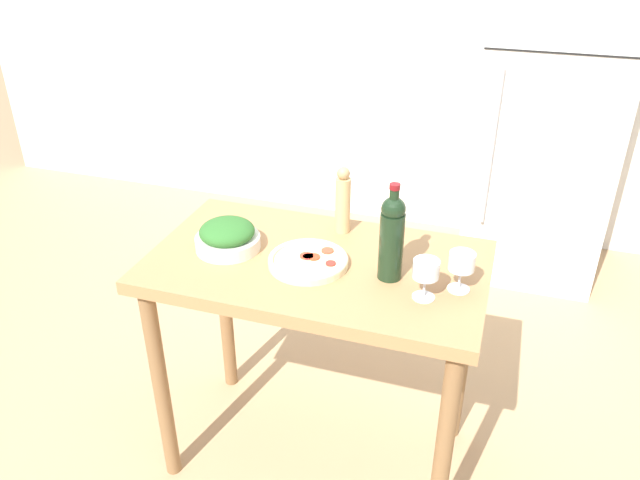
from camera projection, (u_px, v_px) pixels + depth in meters
ground_plane at (318, 450)px, 2.50m from camera, size 14.00×14.00×0.00m
wall_back at (430, 21)px, 3.62m from camera, size 6.40×0.08×2.60m
refrigerator at (548, 117)px, 3.31m from camera, size 0.72×0.67×1.82m
prep_counter at (317, 293)px, 2.13m from camera, size 1.12×0.64×0.89m
wine_bottle at (392, 236)px, 1.90m from camera, size 0.08×0.08×0.32m
wine_glass_near at (426, 271)px, 1.83m from camera, size 0.08×0.08×0.13m
wine_glass_far at (462, 263)px, 1.87m from camera, size 0.08×0.08×0.13m
pepper_mill at (343, 201)px, 2.19m from camera, size 0.05×0.05×0.25m
salad_bowl at (227, 236)px, 2.11m from camera, size 0.22×0.22×0.10m
homemade_pizza at (308, 261)px, 2.03m from camera, size 0.26×0.26×0.03m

